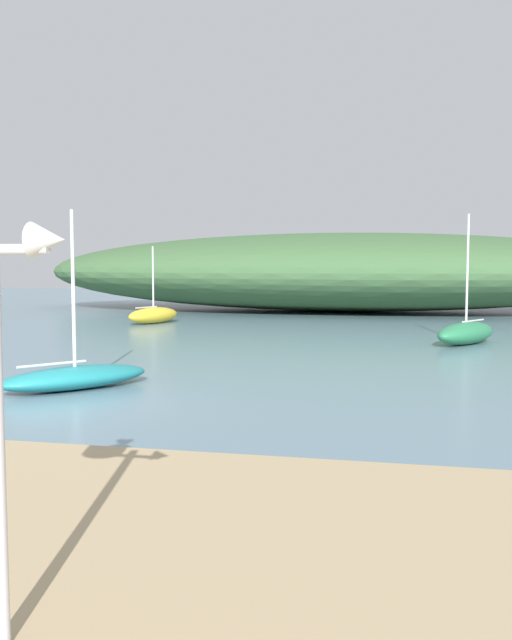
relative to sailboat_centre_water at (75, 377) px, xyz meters
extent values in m
plane|color=slate|center=(0.03, -1.62, -0.27)|extent=(120.00, 120.00, 0.00)
ellipsoid|color=#3D6038|center=(3.22, 27.52, 2.03)|extent=(36.43, 14.18, 4.61)
cone|color=silver|center=(4.98, -10.10, 2.67)|extent=(0.23, 0.23, 0.23)
ellipsoid|color=teal|center=(0.00, 0.00, -0.02)|extent=(3.12, 3.50, 0.50)
cylinder|color=silver|center=(0.00, 0.00, 1.89)|extent=(0.08, 0.08, 3.62)
cylinder|color=silver|center=(-0.32, -0.41, 0.33)|extent=(1.02, 1.27, 0.06)
ellipsoid|color=gold|center=(-4.38, 16.57, 0.11)|extent=(2.17, 3.32, 0.76)
cylinder|color=silver|center=(-4.38, 16.57, 1.79)|extent=(0.08, 0.08, 3.06)
cylinder|color=silver|center=(-4.55, 16.13, 0.51)|extent=(0.58, 1.33, 0.06)
ellipsoid|color=#287A4C|center=(9.24, 10.85, 0.11)|extent=(2.73, 3.50, 0.77)
cylinder|color=silver|center=(9.24, 10.85, 2.24)|extent=(0.08, 0.08, 3.96)
cylinder|color=silver|center=(9.51, 11.29, 0.51)|extent=(0.86, 1.35, 0.06)
camera|label=1|loc=(7.22, -14.17, 2.52)|focal=39.09mm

